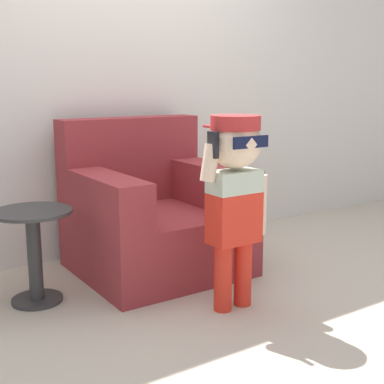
% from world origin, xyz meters
% --- Properties ---
extents(ground_plane, '(10.00, 10.00, 0.00)m').
position_xyz_m(ground_plane, '(0.00, 0.00, 0.00)').
color(ground_plane, '#BCB29E').
extents(wall_back, '(10.00, 0.05, 2.60)m').
position_xyz_m(wall_back, '(0.00, 0.77, 1.30)').
color(wall_back, silver).
rests_on(wall_back, ground_plane).
extents(armchair, '(0.98, 0.93, 0.97)m').
position_xyz_m(armchair, '(-0.02, 0.25, 0.35)').
color(armchair, maroon).
rests_on(armchair, ground_plane).
extents(person_child, '(0.42, 0.32, 1.03)m').
position_xyz_m(person_child, '(0.03, -0.53, 0.69)').
color(person_child, red).
rests_on(person_child, ground_plane).
extents(side_table, '(0.43, 0.43, 0.52)m').
position_xyz_m(side_table, '(-0.84, 0.13, 0.31)').
color(side_table, '#333333').
rests_on(side_table, ground_plane).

